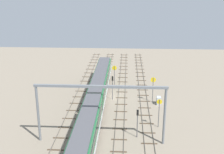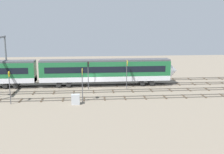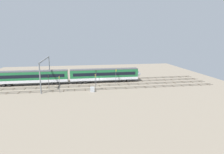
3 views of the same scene
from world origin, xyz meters
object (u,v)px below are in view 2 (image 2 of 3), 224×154
speed_sign_near_foreground (127,70)px  speed_sign_far_trackside (9,83)px  speed_sign_mid_trackside (82,80)px  relay_cabinet (76,99)px  train (41,73)px  signal_light_trackside_departure (88,71)px

speed_sign_near_foreground → speed_sign_far_trackside: 20.01m
speed_sign_far_trackside → speed_sign_mid_trackside: bearing=0.9°
speed_sign_near_foreground → speed_sign_far_trackside: bearing=-156.0°
speed_sign_far_trackside → relay_cabinet: (9.49, -0.97, -2.40)m
relay_cabinet → speed_sign_mid_trackside: bearing=48.1°
train → speed_sign_near_foreground: size_ratio=9.69×
speed_sign_mid_trackside → signal_light_trackside_departure: speed_sign_mid_trackside is taller
speed_sign_near_foreground → signal_light_trackside_departure: speed_sign_near_foreground is taller
relay_cabinet → signal_light_trackside_departure: bearing=78.0°
speed_sign_far_trackside → relay_cabinet: size_ratio=3.25×
train → signal_light_trackside_departure: 9.01m
speed_sign_near_foreground → speed_sign_mid_trackside: bearing=-134.3°
speed_sign_far_trackside → relay_cabinet: bearing=-5.9°
train → speed_sign_far_trackside: train is taller
train → signal_light_trackside_departure: size_ratio=10.12×
speed_sign_near_foreground → speed_sign_mid_trackside: size_ratio=1.00×
speed_sign_mid_trackside → signal_light_trackside_departure: 8.10m
signal_light_trackside_departure → relay_cabinet: (-1.95, -9.17, -2.48)m
speed_sign_near_foreground → relay_cabinet: bearing=-134.0°
speed_sign_near_foreground → speed_sign_far_trackside: (-18.29, -8.12, -0.30)m
speed_sign_near_foreground → speed_sign_far_trackside: speed_sign_near_foreground is taller
speed_sign_near_foreground → train: bearing=169.9°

